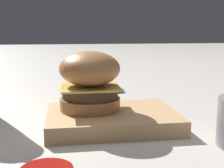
{
  "coord_description": "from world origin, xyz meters",
  "views": [
    {
      "loc": [
        0.02,
        0.54,
        0.18
      ],
      "look_at": [
        -0.06,
        0.0,
        0.08
      ],
      "focal_mm": 50.0,
      "sensor_mm": 36.0,
      "label": 1
    }
  ],
  "objects": [
    {
      "name": "serving_board",
      "position": [
        -0.06,
        0.0,
        0.01
      ],
      "size": [
        0.23,
        0.17,
        0.03
      ],
      "color": "tan",
      "rests_on": "ground_plane"
    },
    {
      "name": "spoon",
      "position": [
        -0.1,
        -0.28,
        0.01
      ],
      "size": [
        0.11,
        0.15,
        0.01
      ],
      "rotation": [
        0.0,
        0.0,
        4.1
      ],
      "color": "silver",
      "rests_on": "ground_plane"
    },
    {
      "name": "burger",
      "position": [
        -0.02,
        -0.02,
        0.08
      ],
      "size": [
        0.11,
        0.11,
        0.11
      ],
      "color": "#9E6638",
      "rests_on": "serving_board"
    },
    {
      "name": "ground_plane",
      "position": [
        0.0,
        0.0,
        0.0
      ],
      "size": [
        6.0,
        6.0,
        0.0
      ],
      "primitive_type": "plane",
      "color": "#B7B2A8"
    }
  ]
}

